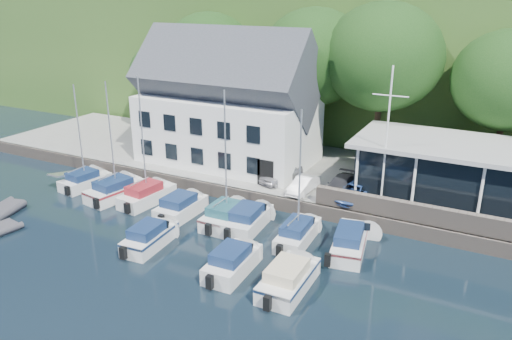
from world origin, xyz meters
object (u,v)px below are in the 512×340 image
object	(u,v)px
flagpole	(386,139)
boat_r1_7	(350,239)
boat_r2_2	(150,235)
dinghy_0	(4,208)
boat_r2_3	(233,259)
boat_r2_4	(289,276)
car_white	(303,185)
boat_r1_2	(143,141)
car_dgrey	(340,185)
boat_r1_5	(248,217)
boat_r1_3	(181,205)
boat_r1_0	(79,135)
car_silver	(281,174)
club_pavilion	(453,172)
boat_r1_6	(300,174)
boat_r1_4	(226,157)
boat_r1_1	(111,136)
car_blue	(355,191)
harbor_building	(228,110)

from	to	relation	value
flagpole	boat_r1_7	world-z (taller)	flagpole
boat_r2_2	dinghy_0	world-z (taller)	boat_r2_2
boat_r2_2	boat_r2_3	size ratio (longest dim) A/B	0.99
boat_r2_2	boat_r2_4	xyz separation A→B (m)	(9.34, -0.34, 0.02)
car_white	boat_r1_2	world-z (taller)	boat_r1_2
car_dgrey	boat_r1_5	size ratio (longest dim) A/B	0.65
car_dgrey	boat_r1_3	world-z (taller)	car_dgrey
boat_r1_2	boat_r1_3	world-z (taller)	boat_r1_2
boat_r1_0	boat_r2_2	distance (m)	12.43
car_silver	boat_r1_0	distance (m)	15.65
boat_r1_0	boat_r2_3	world-z (taller)	boat_r1_0
boat_r1_2	boat_r1_5	distance (m)	9.38
club_pavilion	flagpole	size ratio (longest dim) A/B	1.41
flagpole	boat_r1_0	world-z (taller)	flagpole
boat_r1_0	boat_r1_6	xyz separation A→B (m)	(18.41, -0.64, 0.14)
car_dgrey	flagpole	xyz separation A→B (m)	(3.10, -0.79, 4.08)
boat_r2_2	boat_r1_0	bearing A→B (deg)	149.57
boat_r1_5	dinghy_0	bearing A→B (deg)	-164.18
boat_r1_4	car_dgrey	bearing A→B (deg)	47.12
boat_r1_1	boat_r1_5	world-z (taller)	boat_r1_1
boat_r1_0	car_blue	bearing A→B (deg)	23.12
car_blue	boat_r2_2	xyz separation A→B (m)	(-9.52, -10.42, -0.86)
boat_r2_2	boat_r1_2	bearing A→B (deg)	126.48
boat_r1_1	boat_r1_5	distance (m)	11.84
flagpole	boat_r1_2	xyz separation A→B (m)	(-15.79, -5.12, -0.95)
car_blue	boat_r2_4	size ratio (longest dim) A/B	0.57
car_white	boat_r1_1	distance (m)	14.28
car_dgrey	boat_r2_4	xyz separation A→B (m)	(1.05, -11.38, -0.82)
car_dgrey	boat_r2_2	distance (m)	13.84
boat_r1_3	boat_r1_6	size ratio (longest dim) A/B	0.66
boat_r1_2	boat_r1_4	size ratio (longest dim) A/B	1.00
harbor_building	boat_r1_1	bearing A→B (deg)	-115.86
harbor_building	boat_r1_5	xyz separation A→B (m)	(6.72, -8.97, -4.58)
boat_r2_4	car_dgrey	bearing A→B (deg)	94.35
car_silver	boat_r2_3	world-z (taller)	car_silver
car_dgrey	boat_r1_5	world-z (taller)	car_dgrey
boat_r1_4	boat_r1_5	bearing A→B (deg)	6.37
boat_r1_0	boat_r1_5	distance (m)	15.20
flagpole	boat_r1_2	world-z (taller)	flagpole
boat_r1_6	boat_r1_2	bearing A→B (deg)	175.11
boat_r1_2	boat_r1_4	bearing A→B (deg)	3.05
boat_r1_2	dinghy_0	distance (m)	10.72
car_dgrey	boat_r1_6	distance (m)	7.02
boat_r1_4	boat_r1_5	xyz separation A→B (m)	(1.51, 0.19, -3.94)
flagpole	boat_r1_6	distance (m)	6.80
club_pavilion	boat_r2_2	bearing A→B (deg)	-138.93
car_white	boat_r2_2	bearing A→B (deg)	-115.68
club_pavilion	boat_r1_6	bearing A→B (deg)	-131.14
boat_r1_1	boat_r2_2	distance (m)	9.42
car_blue	boat_r1_2	bearing A→B (deg)	-148.26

